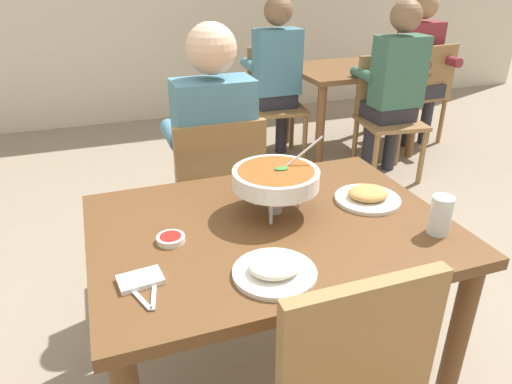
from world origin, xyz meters
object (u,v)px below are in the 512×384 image
(diner_main, at_px, (213,146))
(curry_bowl, at_px, (276,179))
(dining_table_main, at_px, (270,251))
(dining_table_far, at_px, (350,83))
(rice_plate, at_px, (275,269))
(chair_bg_left, at_px, (386,110))
(patron_bg_middle, at_px, (420,61))
(patron_bg_right, at_px, (275,70))
(chair_bg_middle, at_px, (424,89))
(drink_glass, at_px, (440,217))
(sauce_dish, at_px, (171,239))
(chair_diner_main, at_px, (217,194))
(appetizer_plate, at_px, (368,196))
(patron_bg_left, at_px, (394,81))
(chair_bg_right, at_px, (274,97))

(diner_main, distance_m, curry_bowl, 0.69)
(dining_table_main, xyz_separation_m, dining_table_far, (1.60, 2.22, -0.02))
(rice_plate, height_order, chair_bg_left, chair_bg_left)
(diner_main, xyz_separation_m, patron_bg_middle, (2.27, 1.45, 0.00))
(patron_bg_right, bearing_deg, dining_table_far, -3.23)
(curry_bowl, relative_size, chair_bg_middle, 0.37)
(diner_main, bearing_deg, dining_table_main, -90.00)
(dining_table_main, bearing_deg, drink_glass, -25.92)
(sauce_dish, height_order, patron_bg_middle, patron_bg_middle)
(chair_bg_middle, bearing_deg, curry_bowl, -137.50)
(sauce_dish, xyz_separation_m, dining_table_far, (1.94, 2.23, -0.14))
(curry_bowl, distance_m, chair_bg_middle, 3.09)
(chair_diner_main, height_order, appetizer_plate, chair_diner_main)
(rice_plate, bearing_deg, chair_diner_main, 84.47)
(curry_bowl, distance_m, patron_bg_middle, 3.08)
(curry_bowl, xyz_separation_m, drink_glass, (0.45, -0.31, -0.07))
(dining_table_main, relative_size, chair_diner_main, 1.33)
(appetizer_plate, relative_size, chair_bg_left, 0.27)
(diner_main, xyz_separation_m, curry_bowl, (0.04, -0.68, 0.12))
(drink_glass, bearing_deg, chair_bg_middle, 52.70)
(curry_bowl, bearing_deg, patron_bg_left, 44.80)
(chair_bg_middle, bearing_deg, patron_bg_middle, 123.39)
(dining_table_far, height_order, patron_bg_left, patron_bg_left)
(curry_bowl, xyz_separation_m, chair_bg_middle, (2.26, 2.07, -0.35))
(chair_bg_left, relative_size, patron_bg_middle, 0.69)
(appetizer_plate, bearing_deg, chair_bg_middle, 47.84)
(curry_bowl, bearing_deg, patron_bg_middle, 43.73)
(curry_bowl, relative_size, patron_bg_right, 0.25)
(diner_main, xyz_separation_m, appetizer_plate, (0.40, -0.72, 0.01))
(rice_plate, relative_size, sauce_dish, 2.67)
(sauce_dish, xyz_separation_m, drink_glass, (0.83, -0.24, 0.05))
(appetizer_plate, relative_size, patron_bg_left, 0.18)
(chair_bg_left, height_order, patron_bg_left, patron_bg_left)
(sauce_dish, distance_m, chair_bg_left, 2.60)
(dining_table_main, distance_m, drink_glass, 0.57)
(dining_table_far, distance_m, chair_bg_right, 0.67)
(chair_diner_main, bearing_deg, patron_bg_right, 59.19)
(diner_main, xyz_separation_m, sauce_dish, (-0.34, -0.76, -0.00))
(curry_bowl, distance_m, chair_bg_right, 2.46)
(diner_main, xyz_separation_m, patron_bg_right, (0.92, 1.51, 0.00))
(appetizer_plate, bearing_deg, sauce_dish, -177.02)
(diner_main, distance_m, dining_table_far, 2.17)
(appetizer_plate, bearing_deg, drink_glass, -71.09)
(dining_table_main, distance_m, sauce_dish, 0.36)
(drink_glass, height_order, patron_bg_left, patron_bg_left)
(drink_glass, xyz_separation_m, patron_bg_middle, (1.78, 2.44, -0.05))
(chair_bg_left, distance_m, patron_bg_middle, 0.86)
(appetizer_plate, bearing_deg, chair_diner_main, 120.10)
(patron_bg_middle, bearing_deg, chair_diner_main, -146.86)
(curry_bowl, bearing_deg, diner_main, 93.76)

